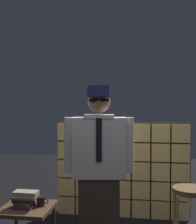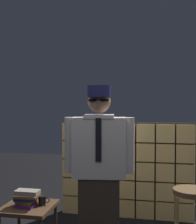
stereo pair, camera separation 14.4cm
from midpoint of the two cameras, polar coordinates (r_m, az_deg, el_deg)
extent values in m
cube|color=#F2C672|center=(4.58, -6.81, -16.89)|extent=(0.24, 0.08, 0.24)
cube|color=#F2C672|center=(4.52, -3.45, -17.14)|extent=(0.24, 0.08, 0.24)
cube|color=#F2C672|center=(4.48, 0.00, -17.34)|extent=(0.24, 0.08, 0.24)
cube|color=#F2C672|center=(4.44, 3.51, -17.48)|extent=(0.24, 0.08, 0.24)
cube|color=#F2C672|center=(4.43, 7.07, -17.56)|extent=(0.24, 0.08, 0.24)
cube|color=#F2C672|center=(4.43, 10.64, -17.58)|extent=(0.24, 0.08, 0.24)
cube|color=#F2C672|center=(4.45, 14.19, -17.53)|extent=(0.24, 0.08, 0.24)
cube|color=#F2C672|center=(4.50, -6.82, -13.72)|extent=(0.24, 0.08, 0.24)
cube|color=#F2C672|center=(4.44, -3.46, -13.93)|extent=(0.24, 0.08, 0.24)
cube|color=#F2C672|center=(4.40, 0.00, -14.10)|extent=(0.24, 0.08, 0.24)
cube|color=#F2C672|center=(4.36, 3.52, -14.22)|extent=(0.24, 0.08, 0.24)
cube|color=#F2C672|center=(4.35, 7.08, -14.29)|extent=(0.24, 0.08, 0.24)
cube|color=#F2C672|center=(4.35, 10.66, -14.31)|extent=(0.24, 0.08, 0.24)
cube|color=#F2C672|center=(4.37, 14.22, -14.27)|extent=(0.24, 0.08, 0.24)
cube|color=#F2C672|center=(4.44, -6.84, -10.45)|extent=(0.24, 0.08, 0.24)
cube|color=#F2C672|center=(4.38, -3.46, -10.62)|extent=(0.24, 0.08, 0.24)
cube|color=#F2C672|center=(4.33, 0.00, -10.75)|extent=(0.24, 0.08, 0.24)
cube|color=#F2C672|center=(4.30, 3.53, -10.85)|extent=(0.24, 0.08, 0.24)
cube|color=#F2C672|center=(4.28, 7.10, -10.91)|extent=(0.24, 0.08, 0.24)
cube|color=#F2C672|center=(4.28, 10.68, -10.93)|extent=(0.24, 0.08, 0.24)
cube|color=#F2C672|center=(4.30, 14.25, -10.91)|extent=(0.24, 0.08, 0.24)
cube|color=#F2C672|center=(4.39, -6.85, -7.09)|extent=(0.24, 0.08, 0.24)
cube|color=#F2C672|center=(4.33, -3.47, -7.22)|extent=(0.24, 0.08, 0.24)
cube|color=#F2C672|center=(4.28, 0.00, -7.32)|extent=(0.24, 0.08, 0.24)
cube|color=#F2C672|center=(4.25, 3.54, -7.39)|extent=(0.24, 0.08, 0.24)
cube|color=#F2C672|center=(4.23, 7.12, -7.44)|extent=(0.24, 0.08, 0.24)
cube|color=#F2C672|center=(4.23, 10.71, -7.46)|extent=(0.24, 0.08, 0.24)
cube|color=#F2C672|center=(4.25, 14.29, -7.45)|extent=(0.24, 0.08, 0.24)
cube|color=#F2C672|center=(4.36, -6.87, -3.68)|extent=(0.24, 0.08, 0.24)
cube|color=#F2C672|center=(4.29, -3.48, -3.75)|extent=(0.24, 0.08, 0.24)
cube|color=#F2C672|center=(4.24, 0.00, -3.81)|extent=(0.24, 0.08, 0.24)
cube|color=#F2C672|center=(4.21, 3.55, -3.86)|extent=(0.24, 0.08, 0.24)
cube|color=#F2C672|center=(4.20, 7.13, -3.89)|extent=(0.24, 0.08, 0.24)
cube|color=#F2C672|center=(4.20, 10.73, -3.91)|extent=(0.24, 0.08, 0.24)
cube|color=#F2C672|center=(4.21, 14.32, -3.92)|extent=(0.24, 0.08, 0.24)
cube|color=#38332D|center=(4.35, 3.59, -10.70)|extent=(1.86, 0.02, 1.34)
cube|color=#382D23|center=(3.24, -1.16, -19.35)|extent=(0.43, 0.26, 0.85)
cube|color=silver|center=(3.05, -1.17, -6.63)|extent=(0.56, 0.30, 0.60)
cube|color=black|center=(2.92, -1.25, -5.24)|extent=(0.06, 0.02, 0.42)
cube|color=silver|center=(3.02, -1.18, -0.82)|extent=(0.32, 0.28, 0.04)
sphere|color=#A87A5B|center=(3.02, -1.18, 2.00)|extent=(0.23, 0.23, 0.23)
ellipsoid|color=black|center=(2.97, -1.21, 1.22)|extent=(0.16, 0.10, 0.10)
cube|color=black|center=(2.91, -1.25, 2.22)|extent=(0.19, 0.04, 0.02)
cylinder|color=#191E47|center=(2.93, -1.24, 2.93)|extent=(0.19, 0.19, 0.01)
cylinder|color=#191E47|center=(3.02, -1.18, 3.94)|extent=(0.23, 0.23, 0.11)
cylinder|color=silver|center=(3.06, 4.42, -6.18)|extent=(0.12, 0.12, 0.55)
cylinder|color=silver|center=(3.08, -6.72, -6.13)|extent=(0.12, 0.12, 0.55)
cylinder|color=brown|center=(3.17, 15.58, -13.98)|extent=(0.34, 0.34, 0.05)
cylinder|color=tan|center=(3.40, 12.89, -19.56)|extent=(0.03, 0.03, 0.71)
cube|color=#513823|center=(3.42, -14.40, -17.13)|extent=(0.52, 0.52, 0.04)
cylinder|color=#513823|center=(3.78, -16.22, -19.33)|extent=(0.04, 0.04, 0.47)
cube|color=#591E66|center=(3.38, -14.89, -16.75)|extent=(0.20, 0.17, 0.03)
cube|color=olive|center=(3.39, -14.90, -16.07)|extent=(0.20, 0.17, 0.04)
cube|color=navy|center=(3.37, -14.88, -15.53)|extent=(0.23, 0.18, 0.04)
cube|color=brown|center=(3.34, -14.66, -15.14)|extent=(0.25, 0.18, 0.02)
cube|color=gray|center=(3.35, -14.62, -14.52)|extent=(0.25, 0.13, 0.04)
cylinder|color=black|center=(3.39, -11.96, -16.06)|extent=(0.08, 0.08, 0.09)
torus|color=black|center=(3.37, -11.00, -16.08)|extent=(0.06, 0.01, 0.06)
camera|label=1|loc=(0.07, -91.39, -0.05)|focal=48.74mm
camera|label=2|loc=(0.07, 88.61, 0.05)|focal=48.74mm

